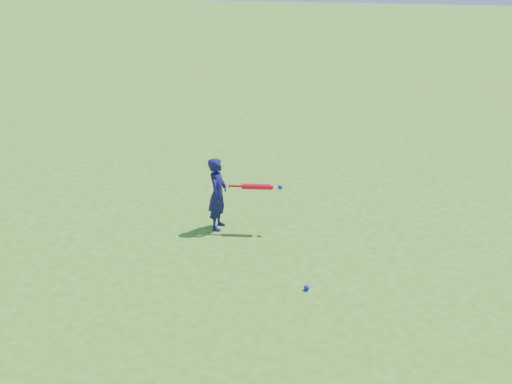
% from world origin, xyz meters
% --- Properties ---
extents(ground, '(80.00, 80.00, 0.00)m').
position_xyz_m(ground, '(0.00, 0.00, 0.00)').
color(ground, '#37751B').
rests_on(ground, ground).
extents(child, '(0.24, 0.36, 0.98)m').
position_xyz_m(child, '(0.74, 0.37, 0.49)').
color(child, '#15104C').
rests_on(child, ground).
extents(ground_ball_blue, '(0.06, 0.06, 0.06)m').
position_xyz_m(ground_ball_blue, '(2.11, -0.89, 0.03)').
color(ground_ball_blue, '#100DE9').
rests_on(ground_ball_blue, ground).
extents(bat_swing, '(0.69, 0.16, 0.08)m').
position_xyz_m(bat_swing, '(1.28, 0.41, 0.62)').
color(bat_swing, red).
rests_on(bat_swing, ground).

